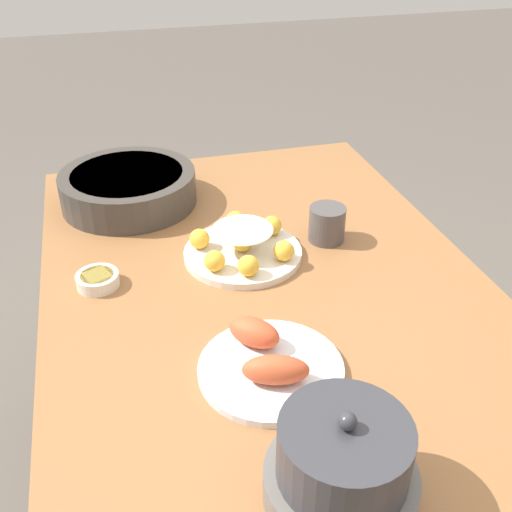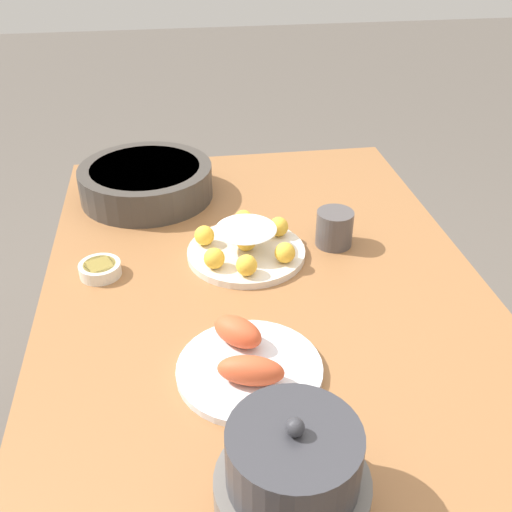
% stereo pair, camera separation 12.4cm
% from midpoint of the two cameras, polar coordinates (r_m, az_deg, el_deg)
% --- Properties ---
extents(dining_table, '(1.37, 0.90, 0.75)m').
position_cam_midpoint_polar(dining_table, '(1.27, 3.79, -6.84)').
color(dining_table, '#936038').
rests_on(dining_table, ground_plane).
extents(cake_plate, '(0.26, 0.26, 0.08)m').
position_cam_midpoint_polar(cake_plate, '(1.30, 1.77, 0.87)').
color(cake_plate, silver).
rests_on(cake_plate, dining_table).
extents(serving_bowl, '(0.34, 0.34, 0.08)m').
position_cam_midpoint_polar(serving_bowl, '(1.55, -8.18, 7.06)').
color(serving_bowl, '#3D3833').
rests_on(serving_bowl, dining_table).
extents(sauce_bowl, '(0.09, 0.09, 0.03)m').
position_cam_midpoint_polar(sauce_bowl, '(1.27, -11.96, -1.30)').
color(sauce_bowl, silver).
rests_on(sauce_bowl, dining_table).
extents(seafood_platter, '(0.25, 0.25, 0.06)m').
position_cam_midpoint_polar(seafood_platter, '(1.02, 2.73, -10.23)').
color(seafood_platter, silver).
rests_on(seafood_platter, dining_table).
extents(cup_near, '(0.08, 0.08, 0.08)m').
position_cam_midpoint_polar(cup_near, '(1.35, 10.09, 2.54)').
color(cup_near, '#4C4747').
rests_on(cup_near, dining_table).
extents(warming_pot, '(0.21, 0.21, 0.16)m').
position_cam_midpoint_polar(warming_pot, '(0.82, 8.12, -19.94)').
color(warming_pot, '#66605B').
rests_on(warming_pot, dining_table).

